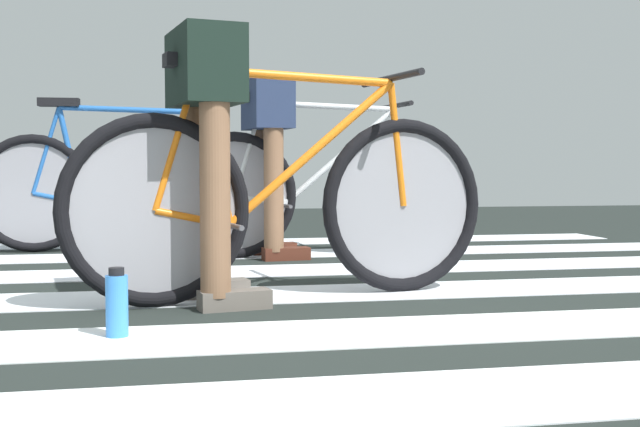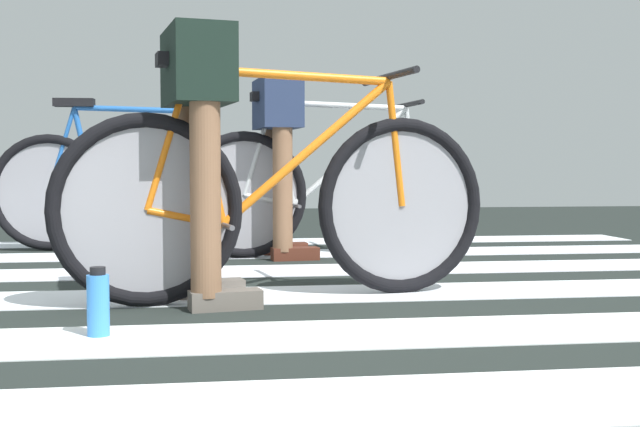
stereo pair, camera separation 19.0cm
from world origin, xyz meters
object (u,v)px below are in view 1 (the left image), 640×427
(cyclist_1_of_3, at_px, (207,128))
(bicycle_3_of_3, at_px, (119,188))
(bicycle_2_of_3, at_px, (321,190))
(water_bottle, at_px, (117,305))
(cyclist_2_of_3, at_px, (268,143))
(bicycle_1_of_3, at_px, (285,201))

(cyclist_1_of_3, xyz_separation_m, bicycle_3_of_3, (-0.44, 2.06, -0.28))
(bicycle_2_of_3, bearing_deg, cyclist_1_of_3, -121.85)
(bicycle_3_of_3, height_order, water_bottle, bicycle_3_of_3)
(bicycle_2_of_3, relative_size, bicycle_3_of_3, 1.00)
(cyclist_2_of_3, xyz_separation_m, water_bottle, (-0.72, -2.06, -0.55))
(bicycle_1_of_3, bearing_deg, bicycle_3_of_3, 99.56)
(cyclist_1_of_3, bearing_deg, bicycle_2_of_3, 53.89)
(cyclist_2_of_3, xyz_separation_m, bicycle_3_of_3, (-0.86, 0.55, -0.27))
(cyclist_1_of_3, height_order, bicycle_2_of_3, cyclist_1_of_3)
(bicycle_1_of_3, bearing_deg, cyclist_2_of_3, 74.60)
(water_bottle, bearing_deg, bicycle_1_of_3, 44.96)
(cyclist_1_of_3, bearing_deg, cyclist_2_of_3, 63.58)
(cyclist_1_of_3, relative_size, cyclist_2_of_3, 1.02)
(bicycle_1_of_3, bearing_deg, cyclist_1_of_3, -180.00)
(bicycle_3_of_3, bearing_deg, cyclist_1_of_3, -76.07)
(cyclist_1_of_3, xyz_separation_m, cyclist_2_of_3, (0.42, 1.51, -0.01))
(bicycle_1_of_3, xyz_separation_m, bicycle_2_of_3, (0.43, 1.49, 0.00))
(bicycle_1_of_3, xyz_separation_m, cyclist_2_of_3, (0.12, 1.45, 0.27))
(cyclist_1_of_3, relative_size, bicycle_2_of_3, 0.59)
(bicycle_1_of_3, relative_size, cyclist_2_of_3, 1.70)
(cyclist_2_of_3, bearing_deg, cyclist_1_of_3, -112.16)
(bicycle_1_of_3, xyz_separation_m, cyclist_1_of_3, (-0.31, -0.06, 0.28))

